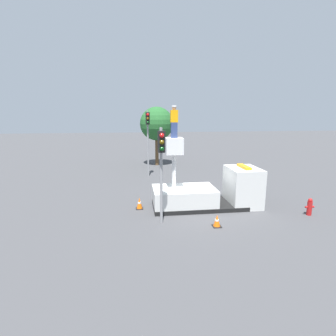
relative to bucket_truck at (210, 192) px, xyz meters
The scene contains 9 objects.
ground_plane 1.09m from the bucket_truck, behind, with size 120.00×120.00×0.00m, color #424244.
bucket_truck is the anchor object (origin of this frame).
worker 4.61m from the bucket_truck, behind, with size 0.40×0.26×1.75m.
traffic_light_pole 4.48m from the bucket_truck, 145.39° to the right, with size 0.34×0.57×4.77m.
traffic_light_across 9.04m from the bucket_truck, 111.82° to the left, with size 0.34×0.57×5.62m.
fire_hydrant 5.39m from the bucket_truck, 21.82° to the right, with size 0.50×0.26×0.94m.
traffic_cone_rear 4.15m from the bucket_truck, behind, with size 0.41×0.41×0.67m.
traffic_cone_curbside 2.87m from the bucket_truck, 98.68° to the right, with size 0.42×0.42×0.60m.
tree_left_bg 13.47m from the bucket_truck, 98.73° to the left, with size 3.43×3.43×6.05m.
Camera 1 is at (-3.66, -14.29, 5.45)m, focal length 28.00 mm.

